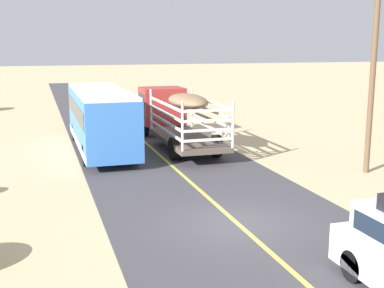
{
  "coord_description": "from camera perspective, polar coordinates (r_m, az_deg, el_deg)",
  "views": [
    {
      "loc": [
        -5.76,
        -13.75,
        5.51
      ],
      "look_at": [
        0.0,
        4.79,
        1.63
      ],
      "focal_mm": 47.06,
      "sensor_mm": 36.0,
      "label": 1
    }
  ],
  "objects": [
    {
      "name": "road_centre_line",
      "position": [
        15.88,
        5.2,
        -8.97
      ],
      "size": [
        0.16,
        117.6,
        0.0
      ],
      "primitive_type": "cube",
      "color": "#D8CC4C",
      "rests_on": "road_surface"
    },
    {
      "name": "livestock_truck",
      "position": [
        28.5,
        -2.36,
        3.79
      ],
      "size": [
        2.53,
        9.7,
        3.02
      ],
      "color": "#B2332D",
      "rests_on": "road_surface"
    },
    {
      "name": "power_pole_near",
      "position": [
        22.64,
        19.81,
        7.58
      ],
      "size": [
        2.2,
        0.24,
        8.02
      ],
      "color": "brown",
      "rests_on": "ground"
    },
    {
      "name": "road_surface",
      "position": [
        15.89,
        5.19,
        -9.01
      ],
      "size": [
        8.0,
        120.0,
        0.02
      ],
      "primitive_type": "cube",
      "color": "#423F44",
      "rests_on": "ground"
    },
    {
      "name": "bus",
      "position": [
        26.5,
        -10.33,
        2.95
      ],
      "size": [
        2.54,
        10.0,
        3.21
      ],
      "color": "#3872C6",
      "rests_on": "road_surface"
    },
    {
      "name": "ground_plane",
      "position": [
        15.89,
        5.19,
        -9.04
      ],
      "size": [
        240.0,
        240.0,
        0.0
      ],
      "primitive_type": "plane",
      "color": "#CCB284"
    }
  ]
}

